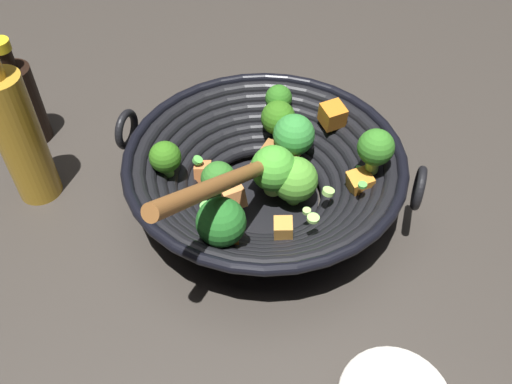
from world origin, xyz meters
name	(u,v)px	position (x,y,z in m)	size (l,w,h in m)	color
ground_plane	(264,201)	(0.00, 0.00, 0.00)	(4.00, 4.00, 0.00)	#332D28
wok	(265,171)	(0.00, 0.00, 0.06)	(0.40, 0.39, 0.21)	black
soy_sauce_bottle	(21,101)	(0.06, 0.37, 0.07)	(0.06, 0.06, 0.16)	black
cooking_oil_bottle	(19,135)	(-0.05, 0.30, 0.10)	(0.06, 0.06, 0.25)	#AD7F23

